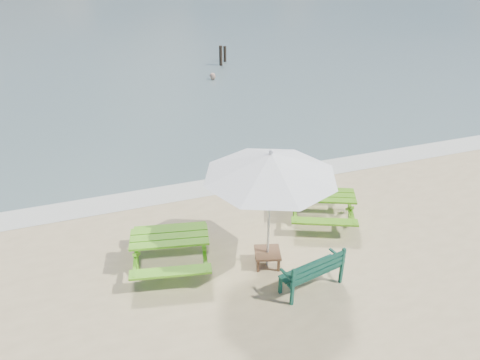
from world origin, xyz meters
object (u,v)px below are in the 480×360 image
object	(u,v)px
picnic_table_right	(322,208)
swimmer	(213,90)
beer_bottle	(315,196)
patio_umbrella	(271,165)
side_table	(267,258)
picnic_table_left	(171,251)
park_bench	(311,277)

from	to	relation	value
picnic_table_right	swimmer	xyz separation A→B (m)	(0.70, 11.93, -0.83)
beer_bottle	picnic_table_right	bearing A→B (deg)	25.16
patio_umbrella	picnic_table_right	bearing A→B (deg)	31.95
side_table	swimmer	xyz separation A→B (m)	(2.55, 13.09, -0.67)
picnic_table_left	park_bench	size ratio (longest dim) A/B	1.49
picnic_table_left	park_bench	bearing A→B (deg)	-32.33
picnic_table_left	patio_umbrella	distance (m)	2.81
side_table	beer_bottle	xyz separation A→B (m)	(1.57, 1.02, 0.62)
swimmer	side_table	bearing A→B (deg)	-101.03
picnic_table_right	swimmer	size ratio (longest dim) A/B	1.32
picnic_table_right	patio_umbrella	world-z (taller)	patio_umbrella
park_bench	beer_bottle	world-z (taller)	beer_bottle
park_bench	swimmer	size ratio (longest dim) A/B	0.85
picnic_table_right	park_bench	bearing A→B (deg)	-122.32
side_table	beer_bottle	world-z (taller)	beer_bottle
park_bench	side_table	world-z (taller)	park_bench
picnic_table_right	side_table	size ratio (longest dim) A/B	3.27
picnic_table_right	swimmer	bearing A→B (deg)	86.66
side_table	swimmer	world-z (taller)	side_table
beer_bottle	park_bench	bearing A→B (deg)	-117.93
side_table	picnic_table_left	bearing A→B (deg)	161.63
picnic_table_right	park_bench	distance (m)	2.45
swimmer	picnic_table_right	bearing A→B (deg)	-93.34
picnic_table_left	beer_bottle	bearing A→B (deg)	6.52
patio_umbrella	swimmer	world-z (taller)	patio_umbrella
picnic_table_right	side_table	bearing A→B (deg)	-148.05
picnic_table_right	patio_umbrella	xyz separation A→B (m)	(-1.86, -1.16, 2.00)
picnic_table_left	swimmer	xyz separation A→B (m)	(4.44, 12.46, -0.85)
patio_umbrella	park_bench	bearing A→B (deg)	-59.20
patio_umbrella	swimmer	distance (m)	13.63
picnic_table_left	beer_bottle	xyz separation A→B (m)	(3.46, 0.40, 0.43)
patio_umbrella	swimmer	xyz separation A→B (m)	(2.55, 13.09, -2.83)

